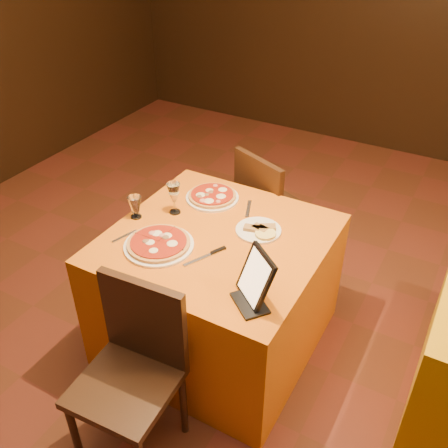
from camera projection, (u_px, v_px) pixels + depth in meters
The scene contains 14 objects.
floor at pixel (235, 403), 2.66m from camera, with size 6.00×7.00×0.01m, color #5E2D19.
wall_back at pixel (425, 5), 4.39m from camera, with size 6.00×0.01×2.80m, color black.
main_table at pixel (218, 290), 2.83m from camera, with size 1.10×1.10×0.75m, color #CE630D.
chair_main_near at pixel (125, 386), 2.20m from camera, with size 0.44×0.44×0.91m, color black, non-canonical shape.
chair_main_far at pixel (277, 211), 3.37m from camera, with size 0.41×0.41×0.91m, color black, non-canonical shape.
pizza_near at pixel (159, 244), 2.54m from camera, with size 0.36×0.36×0.03m.
pizza_far at pixel (212, 197), 2.93m from camera, with size 0.31×0.31×0.03m.
cutlet_dish at pixel (258, 229), 2.65m from camera, with size 0.24×0.24×0.03m.
wine_glass at pixel (174, 198), 2.76m from camera, with size 0.07×0.07×0.19m, color #FEE290, non-canonical shape.
water_glass at pixel (135, 207), 2.74m from camera, with size 0.06×0.06×0.13m, color silver, non-canonical shape.
tablet at pixel (256, 277), 2.17m from camera, with size 0.21×0.02×0.24m, color black.
knife at pixel (204, 257), 2.47m from camera, with size 0.24×0.02×0.01m, color #B7B6BE.
fork_near at pixel (125, 236), 2.62m from camera, with size 0.15×0.02×0.01m, color silver.
fork_far at pixel (248, 209), 2.84m from camera, with size 0.18×0.02×0.01m, color silver.
Camera 1 is at (0.76, -1.47, 2.28)m, focal length 40.00 mm.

